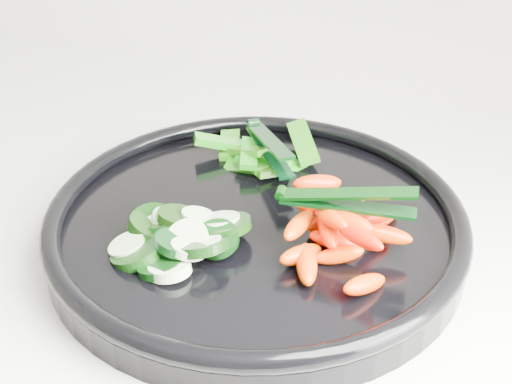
% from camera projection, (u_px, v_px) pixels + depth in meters
% --- Properties ---
extents(veggie_tray, '(0.44, 0.44, 0.04)m').
position_uv_depth(veggie_tray, '(256.00, 225.00, 0.64)').
color(veggie_tray, black).
rests_on(veggie_tray, counter).
extents(cucumber_pile, '(0.12, 0.11, 0.04)m').
position_uv_depth(cucumber_pile, '(176.00, 235.00, 0.60)').
color(cucumber_pile, black).
rests_on(cucumber_pile, veggie_tray).
extents(carrot_pile, '(0.12, 0.14, 0.05)m').
position_uv_depth(carrot_pile, '(338.00, 229.00, 0.59)').
color(carrot_pile, '#FF4700').
rests_on(carrot_pile, veggie_tray).
extents(pepper_pile, '(0.13, 0.11, 0.03)m').
position_uv_depth(pepper_pile, '(259.00, 155.00, 0.72)').
color(pepper_pile, '#196309').
rests_on(pepper_pile, veggie_tray).
extents(tong_carrot, '(0.11, 0.03, 0.02)m').
position_uv_depth(tong_carrot, '(343.00, 199.00, 0.57)').
color(tong_carrot, black).
rests_on(tong_carrot, carrot_pile).
extents(tong_pepper, '(0.08, 0.10, 0.02)m').
position_uv_depth(tong_pepper, '(268.00, 144.00, 0.70)').
color(tong_pepper, black).
rests_on(tong_pepper, pepper_pile).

